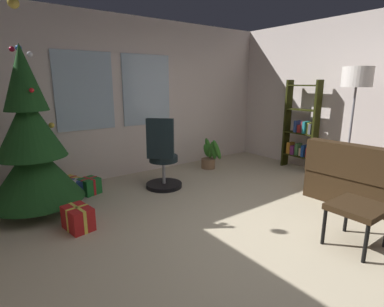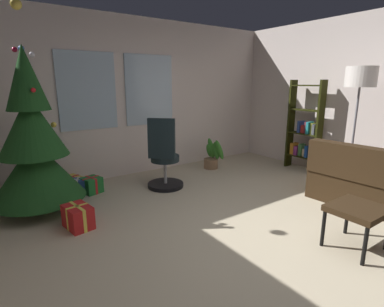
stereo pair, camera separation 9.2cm
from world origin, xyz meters
name	(u,v)px [view 1 (the left image)]	position (x,y,z in m)	size (l,w,h in m)	color
ground_plane	(280,246)	(0.00, 0.00, -0.05)	(5.38, 6.16, 0.10)	beige
wall_back_with_windows	(138,98)	(-0.02, 3.13, 1.34)	(5.38, 0.12, 2.67)	silver
footstool	(358,210)	(0.53, -0.48, 0.38)	(0.51, 0.46, 0.44)	black
holiday_tree	(32,147)	(-1.86, 2.30, 0.84)	(1.12, 1.12, 2.51)	#4C331E
gift_box_red	(78,218)	(-1.60, 1.52, 0.13)	(0.30, 0.38, 0.27)	red
gift_box_green	(90,186)	(-1.14, 2.54, 0.12)	(0.31, 0.31, 0.24)	#1E722D
gift_box_gold	(69,184)	(-1.35, 2.83, 0.10)	(0.32, 0.35, 0.22)	gold
gift_box_blue	(76,187)	(-1.32, 2.61, 0.11)	(0.31, 0.29, 0.23)	#2D4C99
office_chair	(163,162)	(-0.16, 2.09, 0.43)	(0.59, 0.59, 1.10)	black
bookshelf	(301,130)	(2.48, 1.50, 0.73)	(0.18, 0.64, 1.65)	black
floor_lamp	(356,84)	(2.04, 0.40, 1.58)	(0.41, 0.41, 1.82)	slate
potted_plant	(210,156)	(1.16, 2.54, 0.24)	(0.37, 0.50, 0.58)	#8A6749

